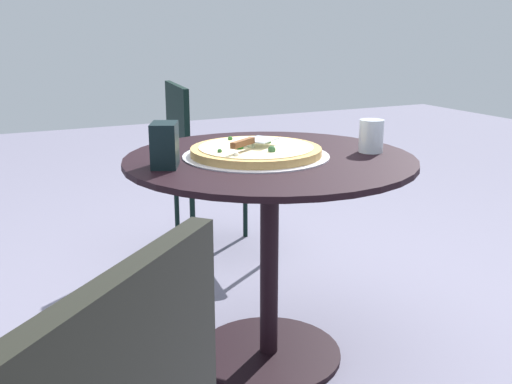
{
  "coord_description": "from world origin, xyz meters",
  "views": [
    {
      "loc": [
        -1.62,
        0.83,
        1.09
      ],
      "look_at": [
        0.02,
        0.04,
        0.58
      ],
      "focal_mm": 42.22,
      "sensor_mm": 36.0,
      "label": 1
    }
  ],
  "objects_px": {
    "patio_table": "(270,212)",
    "napkin_dispenser": "(165,145)",
    "patio_chair_far": "(205,156)",
    "pizza_server": "(251,141)",
    "drinking_cup": "(371,136)",
    "pizza_on_tray": "(256,152)"
  },
  "relations": [
    {
      "from": "patio_table",
      "to": "napkin_dispenser",
      "type": "height_order",
      "value": "napkin_dispenser"
    },
    {
      "from": "napkin_dispenser",
      "to": "patio_chair_far",
      "type": "relative_size",
      "value": 0.15
    },
    {
      "from": "pizza_server",
      "to": "patio_chair_far",
      "type": "relative_size",
      "value": 0.24
    },
    {
      "from": "patio_table",
      "to": "patio_chair_far",
      "type": "relative_size",
      "value": 1.09
    },
    {
      "from": "pizza_server",
      "to": "napkin_dispenser",
      "type": "bearing_deg",
      "value": 88.15
    },
    {
      "from": "patio_chair_far",
      "to": "drinking_cup",
      "type": "bearing_deg",
      "value": -170.81
    },
    {
      "from": "patio_table",
      "to": "napkin_dispenser",
      "type": "relative_size",
      "value": 7.07
    },
    {
      "from": "pizza_server",
      "to": "patio_table",
      "type": "bearing_deg",
      "value": -87.93
    },
    {
      "from": "napkin_dispenser",
      "to": "patio_table",
      "type": "bearing_deg",
      "value": -66.15
    },
    {
      "from": "drinking_cup",
      "to": "napkin_dispenser",
      "type": "distance_m",
      "value": 0.66
    },
    {
      "from": "pizza_on_tray",
      "to": "napkin_dispenser",
      "type": "height_order",
      "value": "napkin_dispenser"
    },
    {
      "from": "pizza_server",
      "to": "napkin_dispenser",
      "type": "distance_m",
      "value": 0.27
    },
    {
      "from": "patio_table",
      "to": "drinking_cup",
      "type": "bearing_deg",
      "value": -103.78
    },
    {
      "from": "pizza_on_tray",
      "to": "napkin_dispenser",
      "type": "relative_size",
      "value": 3.57
    },
    {
      "from": "patio_table",
      "to": "patio_chair_far",
      "type": "height_order",
      "value": "patio_chair_far"
    },
    {
      "from": "drinking_cup",
      "to": "pizza_server",
      "type": "bearing_deg",
      "value": 78.78
    },
    {
      "from": "napkin_dispenser",
      "to": "drinking_cup",
      "type": "bearing_deg",
      "value": -72.48
    },
    {
      "from": "pizza_on_tray",
      "to": "napkin_dispenser",
      "type": "xyz_separation_m",
      "value": [
        -0.02,
        0.3,
        0.05
      ]
    },
    {
      "from": "pizza_on_tray",
      "to": "pizza_server",
      "type": "distance_m",
      "value": 0.05
    },
    {
      "from": "napkin_dispenser",
      "to": "patio_chair_far",
      "type": "bearing_deg",
      "value": -1.98
    },
    {
      "from": "patio_table",
      "to": "pizza_server",
      "type": "height_order",
      "value": "pizza_server"
    },
    {
      "from": "drinking_cup",
      "to": "patio_chair_far",
      "type": "relative_size",
      "value": 0.13
    }
  ]
}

